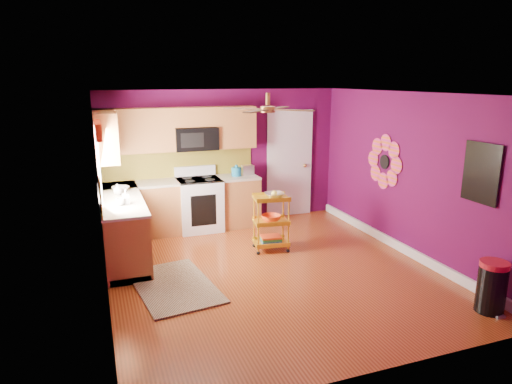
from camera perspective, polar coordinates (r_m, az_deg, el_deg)
name	(u,v)px	position (r m, az deg, el deg)	size (l,w,h in m)	color
ground	(272,271)	(6.67, 2.00, -9.78)	(5.00, 5.00, 0.00)	maroon
room_envelope	(275,159)	(6.20, 2.36, 4.19)	(4.54, 5.04, 2.52)	#50093E
lower_cabinets	(158,216)	(7.86, -12.17, -2.98)	(2.81, 2.31, 0.94)	#955728
electric_range	(199,204)	(8.32, -7.10, -1.48)	(0.76, 0.66, 1.13)	white
upper_cabinetry	(157,133)	(7.95, -12.29, 7.27)	(2.80, 2.30, 1.26)	#955728
left_window	(98,149)	(6.77, -19.16, 5.15)	(0.08, 1.35, 1.08)	white
panel_door	(289,165)	(9.06, 4.19, 3.39)	(0.95, 0.11, 2.15)	white
right_wall_art	(423,166)	(7.09, 20.17, 3.03)	(0.04, 2.74, 1.04)	black
ceiling_fan	(268,109)	(6.30, 1.49, 10.38)	(1.01, 1.01, 0.26)	#BF8C3F
shag_rug	(174,286)	(6.28, -10.20, -11.45)	(0.95, 1.55, 0.02)	#301F10
rolling_cart	(272,220)	(7.26, 1.96, -3.51)	(0.60, 0.47, 0.98)	gold
trash_can	(492,287)	(6.12, 27.38, -10.49)	(0.35, 0.37, 0.63)	black
teal_kettle	(236,171)	(8.41, -2.47, 2.59)	(0.18, 0.18, 0.21)	#1575A2
toaster	(247,170)	(8.51, -1.07, 2.77)	(0.22, 0.15, 0.18)	beige
soap_bottle_a	(126,197)	(6.78, -15.96, -0.58)	(0.09, 0.10, 0.21)	#EA3F72
soap_bottle_b	(118,189)	(7.36, -16.91, 0.31)	(0.13, 0.13, 0.17)	white
counter_dish	(120,189)	(7.61, -16.58, 0.39)	(0.27, 0.27, 0.07)	white
counter_cup	(120,202)	(6.74, -16.58, -1.18)	(0.13, 0.13, 0.10)	white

